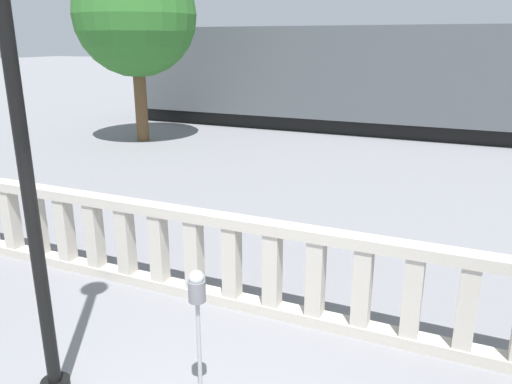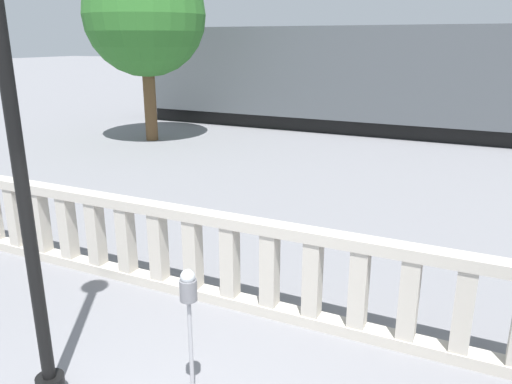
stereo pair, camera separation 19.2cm
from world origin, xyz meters
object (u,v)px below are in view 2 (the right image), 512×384
at_px(parking_meter, 189,299).
at_px(train_far, 404,60).
at_px(lamppost, 2,47).
at_px(tree_left, 145,15).

distance_m(parking_meter, train_far, 30.71).
distance_m(lamppost, parking_meter, 2.61).
bearing_deg(lamppost, parking_meter, 20.58).
xyz_separation_m(parking_meter, tree_left, (-8.41, 10.59, 2.99)).
height_order(lamppost, train_far, lamppost).
distance_m(train_far, tree_left, 20.64).
bearing_deg(lamppost, tree_left, 122.53).
bearing_deg(parking_meter, tree_left, 128.45).
bearing_deg(tree_left, lamppost, -57.47).
relative_size(parking_meter, tree_left, 0.23).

